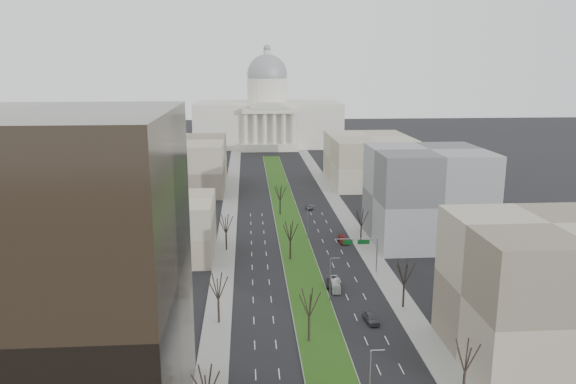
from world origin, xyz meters
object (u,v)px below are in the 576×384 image
box_van (335,285)px  car_red (343,240)px  car_grey_far (309,207)px  car_black (331,282)px  car_grey_near (371,318)px

box_van → car_red: bearing=81.4°
car_grey_far → car_black: bearing=-90.7°
car_red → car_grey_far: car_red is taller
car_black → box_van: size_ratio=0.73×
car_grey_near → car_black: size_ratio=0.97×
car_grey_far → box_van: (-1.80, -64.72, 0.34)m
car_grey_near → car_grey_far: 80.17m
car_red → box_van: size_ratio=0.79×
car_black → car_grey_far: car_black is taller
car_black → car_red: bearing=84.7°
car_red → box_van: bearing=-104.5°
car_grey_far → box_van: 64.74m
car_grey_near → box_van: 15.93m
car_red → car_grey_near: bearing=-95.4°
car_grey_near → box_van: bearing=97.2°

